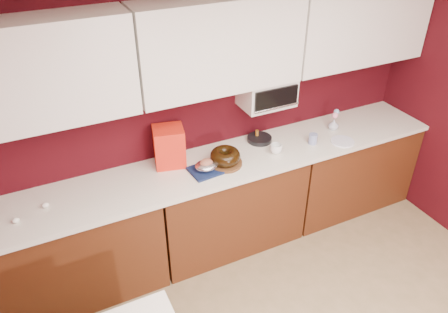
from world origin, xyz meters
TOP-DOWN VIEW (x-y plane):
  - wall_back at (0.00, 2.25)m, footprint 4.00×0.02m
  - base_cabinet_left at (-1.33, 1.94)m, footprint 1.31×0.58m
  - base_cabinet_center at (0.00, 1.94)m, footprint 1.31×0.58m
  - base_cabinet_right at (1.33, 1.94)m, footprint 1.31×0.58m
  - countertop at (0.00, 1.94)m, footprint 4.00×0.62m
  - upper_cabinet_left at (-1.33, 2.08)m, footprint 1.31×0.33m
  - upper_cabinet_center at (0.00, 2.08)m, footprint 1.31×0.33m
  - upper_cabinet_right at (1.33, 2.08)m, footprint 1.31×0.33m
  - toaster_oven at (0.45, 2.10)m, footprint 0.45×0.30m
  - toaster_oven_door at (0.45, 1.94)m, footprint 0.40×0.02m
  - toaster_oven_handle at (0.45, 1.93)m, footprint 0.42×0.02m
  - cake_base at (-0.04, 1.90)m, footprint 0.31×0.31m
  - bundt_cake at (-0.04, 1.90)m, footprint 0.32×0.32m
  - navy_towel at (-0.22, 1.87)m, footprint 0.28×0.25m
  - foil_ham_nest at (-0.22, 1.87)m, footprint 0.22×0.19m
  - roasted_ham at (-0.22, 1.87)m, footprint 0.13×0.12m
  - pandoro_box at (-0.45, 2.11)m, footprint 0.29×0.27m
  - dark_pan at (0.40, 2.11)m, footprint 0.24×0.24m
  - coffee_mug at (0.43, 1.86)m, footprint 0.11×0.11m
  - blue_jar at (0.81, 1.86)m, footprint 0.09×0.09m
  - flower_vase at (1.13, 1.99)m, footprint 0.08×0.08m
  - flower_pink at (1.13, 1.99)m, footprint 0.06×0.06m
  - flower_blue at (1.16, 2.01)m, footprint 0.05×0.05m
  - china_plate at (1.07, 1.76)m, footprint 0.23×0.23m
  - amber_bottle at (0.40, 2.14)m, footprint 0.03×0.03m
  - egg_left at (-1.66, 1.87)m, footprint 0.06×0.06m
  - egg_right at (-1.45, 1.96)m, footprint 0.06×0.05m

SIDE VIEW (x-z plane):
  - base_cabinet_left at x=-1.33m, z-range 0.00..0.86m
  - base_cabinet_center at x=0.00m, z-range 0.00..0.86m
  - base_cabinet_right at x=1.33m, z-range 0.00..0.86m
  - countertop at x=0.00m, z-range 0.86..0.90m
  - china_plate at x=1.07m, z-range 0.90..0.91m
  - navy_towel at x=-0.22m, z-range 0.90..0.92m
  - cake_base at x=-0.04m, z-range 0.90..0.93m
  - dark_pan at x=0.40m, z-range 0.90..0.94m
  - egg_left at x=-1.66m, z-range 0.90..0.94m
  - egg_right at x=-1.45m, z-range 0.90..0.94m
  - amber_bottle at x=0.40m, z-range 0.90..0.99m
  - blue_jar at x=0.81m, z-range 0.90..0.99m
  - coffee_mug at x=0.43m, z-range 0.90..1.00m
  - foil_ham_nest at x=-0.22m, z-range 0.92..0.99m
  - flower_vase at x=1.13m, z-range 0.90..1.01m
  - roasted_ham at x=-0.22m, z-range 0.95..1.01m
  - bundt_cake at x=-0.04m, z-range 0.93..1.03m
  - flower_pink at x=1.13m, z-range 1.02..1.08m
  - pandoro_box at x=-0.45m, z-range 0.90..1.23m
  - flower_blue at x=1.16m, z-range 1.04..1.10m
  - wall_back at x=0.00m, z-range 0.00..2.50m
  - toaster_oven_handle at x=0.45m, z-range 1.29..1.31m
  - toaster_oven at x=0.45m, z-range 1.25..1.50m
  - toaster_oven_door at x=0.45m, z-range 1.28..1.47m
  - upper_cabinet_left at x=-1.33m, z-range 1.50..2.20m
  - upper_cabinet_center at x=0.00m, z-range 1.50..2.20m
  - upper_cabinet_right at x=1.33m, z-range 1.50..2.20m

